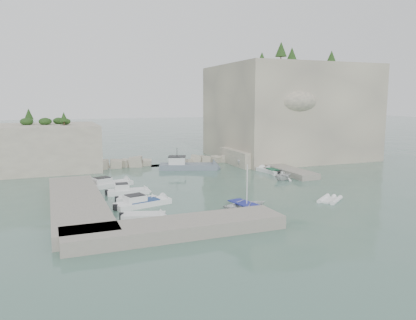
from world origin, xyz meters
name	(u,v)px	position (x,y,z in m)	size (l,w,h in m)	color
ground	(227,192)	(0.00, 0.00, 0.00)	(400.00, 400.00, 0.00)	#4C7263
cliff_east	(288,112)	(23.00, 23.00, 8.50)	(26.00, 22.00, 17.00)	beige
cliff_terrace	(253,156)	(13.00, 18.00, 1.25)	(8.00, 10.00, 2.50)	beige
outcrop_west	(44,147)	(-20.00, 25.00, 3.50)	(16.00, 14.00, 7.00)	beige
quay_west	(77,203)	(-17.00, -1.00, 0.55)	(5.00, 24.00, 1.10)	#9E9689
quay_south	(177,228)	(-10.00, -12.50, 0.55)	(18.00, 4.00, 1.10)	#9E9689
ledge_east	(280,168)	(13.50, 10.00, 0.40)	(3.00, 16.00, 0.80)	#9E9689
breakwater	(167,161)	(-1.00, 22.00, 0.70)	(28.00, 3.00, 1.40)	beige
motorboat_a	(109,187)	(-12.53, 8.12, 0.00)	(6.45, 1.92, 1.40)	silver
motorboat_b	(128,194)	(-11.06, 3.21, 0.00)	(5.14, 1.68, 1.40)	white
motorboat_c	(137,202)	(-10.87, -0.87, 0.00)	(4.50, 1.64, 0.70)	white
motorboat_d	(143,206)	(-10.63, -2.68, 0.00)	(6.42, 1.91, 1.40)	white
motorboat_e	(144,219)	(-11.60, -7.38, 0.00)	(4.26, 1.74, 0.70)	white
rowboat	(247,209)	(-1.21, -7.62, 0.00)	(3.43, 4.81, 1.00)	white
inflatable_dinghy	(330,201)	(8.58, -8.07, 0.00)	(3.63, 1.76, 0.44)	white
tender_east_a	(283,180)	(10.11, 3.80, 0.00)	(2.74, 3.17, 1.67)	silver
tender_east_b	(273,173)	(11.54, 8.88, 0.00)	(4.53, 1.55, 0.70)	silver
tender_east_c	(270,172)	(11.44, 9.60, 0.00)	(5.10, 1.65, 0.70)	white
tender_east_d	(249,167)	(10.90, 15.25, 0.00)	(1.60, 4.26, 1.65)	white
work_boat	(189,169)	(0.96, 16.76, 0.00)	(9.88, 2.92, 2.20)	slate
rowboat_mast	(247,183)	(-1.21, -7.62, 2.60)	(0.10, 0.10, 4.20)	white
vegetation	(261,61)	(17.83, 24.40, 17.93)	(53.48, 13.88, 13.40)	#1E4219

